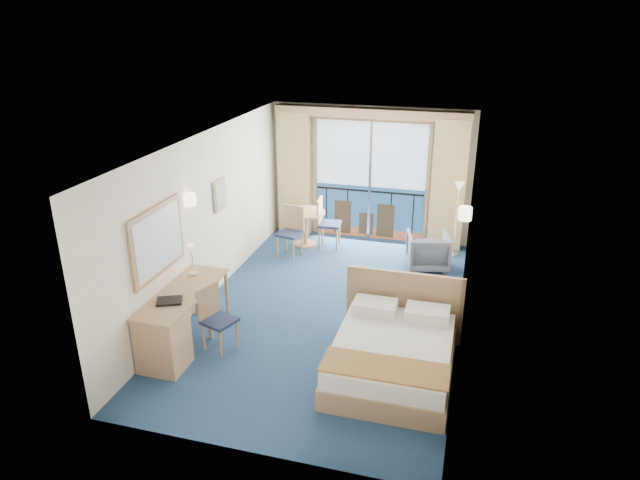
{
  "coord_description": "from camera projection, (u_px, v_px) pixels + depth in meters",
  "views": [
    {
      "loc": [
        2.0,
        -7.68,
        4.42
      ],
      "look_at": [
        -0.2,
        0.2,
        1.09
      ],
      "focal_mm": 32.0,
      "sensor_mm": 36.0,
      "label": 1
    }
  ],
  "objects": [
    {
      "name": "desk",
      "position": [
        168.0,
        332.0,
        7.52
      ],
      "size": [
        0.6,
        1.74,
        0.82
      ],
      "color": "tan",
      "rests_on": "ground"
    },
    {
      "name": "table_chair_a",
      "position": [
        325.0,
        220.0,
        11.23
      ],
      "size": [
        0.47,
        0.46,
        0.99
      ],
      "rotation": [
        0.0,
        0.0,
        1.65
      ],
      "color": "#1F2848",
      "rests_on": "ground"
    },
    {
      "name": "armchair",
      "position": [
        428.0,
        251.0,
        10.36
      ],
      "size": [
        0.87,
        0.89,
        0.68
      ],
      "primitive_type": "imported",
      "rotation": [
        0.0,
        0.0,
        3.37
      ],
      "color": "#464A55",
      "rests_on": "ground"
    },
    {
      "name": "room_walls",
      "position": [
        329.0,
        203.0,
        8.35
      ],
      "size": [
        4.04,
        6.54,
        2.72
      ],
      "color": "silver",
      "rests_on": "ground"
    },
    {
      "name": "curtain_right",
      "position": [
        448.0,
        186.0,
        10.89
      ],
      "size": [
        0.65,
        0.22,
        2.55
      ],
      "primitive_type": "cube",
      "color": "tan",
      "rests_on": "room_walls"
    },
    {
      "name": "table_chair_b",
      "position": [
        292.0,
        228.0,
        10.83
      ],
      "size": [
        0.49,
        0.5,
        0.97
      ],
      "rotation": [
        0.0,
        0.0,
        -0.19
      ],
      "color": "#1F2848",
      "rests_on": "ground"
    },
    {
      "name": "bed",
      "position": [
        393.0,
        354.0,
        7.35
      ],
      "size": [
        1.65,
        1.96,
        1.04
      ],
      "color": "tan",
      "rests_on": "ground"
    },
    {
      "name": "sconce_left",
      "position": [
        190.0,
        199.0,
        8.27
      ],
      "size": [
        0.18,
        0.18,
        0.18
      ],
      "primitive_type": "cylinder",
      "color": "beige",
      "rests_on": "room_walls"
    },
    {
      "name": "pelmet",
      "position": [
        371.0,
        113.0,
        10.81
      ],
      "size": [
        3.8,
        0.25,
        0.18
      ],
      "primitive_type": "cube",
      "color": "tan",
      "rests_on": "room_walls"
    },
    {
      "name": "mirror",
      "position": [
        158.0,
        241.0,
        7.58
      ],
      "size": [
        0.05,
        1.25,
        0.95
      ],
      "color": "tan",
      "rests_on": "room_walls"
    },
    {
      "name": "curtain_left",
      "position": [
        294.0,
        174.0,
        11.66
      ],
      "size": [
        0.65,
        0.22,
        2.55
      ],
      "primitive_type": "cube",
      "color": "tan",
      "rests_on": "room_walls"
    },
    {
      "name": "wall_print",
      "position": [
        220.0,
        195.0,
        9.31
      ],
      "size": [
        0.04,
        0.42,
        0.52
      ],
      "color": "tan",
      "rests_on": "room_walls"
    },
    {
      "name": "sconce_right",
      "position": [
        465.0,
        213.0,
        7.7
      ],
      "size": [
        0.18,
        0.18,
        0.18
      ],
      "primitive_type": "cylinder",
      "color": "beige",
      "rests_on": "room_walls"
    },
    {
      "name": "balcony_door",
      "position": [
        369.0,
        184.0,
        11.46
      ],
      "size": [
        2.36,
        0.03,
        2.52
      ],
      "color": "navy",
      "rests_on": "room_walls"
    },
    {
      "name": "phone",
      "position": [
        441.0,
        292.0,
        8.21
      ],
      "size": [
        0.22,
        0.19,
        0.09
      ],
      "primitive_type": "cube",
      "rotation": [
        0.0,
        0.0,
        -0.21
      ],
      "color": "white",
      "rests_on": "nightstand"
    },
    {
      "name": "nightstand",
      "position": [
        442.0,
        313.0,
        8.31
      ],
      "size": [
        0.45,
        0.43,
        0.59
      ],
      "primitive_type": "cube",
      "color": "tan",
      "rests_on": "ground"
    },
    {
      "name": "round_table",
      "position": [
        305.0,
        219.0,
        11.31
      ],
      "size": [
        0.79,
        0.79,
        0.71
      ],
      "color": "tan",
      "rests_on": "ground"
    },
    {
      "name": "floor",
      "position": [
        329.0,
        310.0,
        9.02
      ],
      "size": [
        6.5,
        6.5,
        0.0
      ],
      "primitive_type": "plane",
      "color": "navy",
      "rests_on": "ground"
    },
    {
      "name": "desk_lamp",
      "position": [
        192.0,
        254.0,
        8.17
      ],
      "size": [
        0.12,
        0.12,
        0.45
      ],
      "color": "silver",
      "rests_on": "desk"
    },
    {
      "name": "floor_lamp",
      "position": [
        458.0,
        201.0,
        10.61
      ],
      "size": [
        0.2,
        0.2,
        1.45
      ],
      "color": "silver",
      "rests_on": "ground"
    },
    {
      "name": "folder",
      "position": [
        169.0,
        301.0,
        7.54
      ],
      "size": [
        0.4,
        0.36,
        0.03
      ],
      "primitive_type": "cube",
      "rotation": [
        0.0,
        0.0,
        0.44
      ],
      "color": "black",
      "rests_on": "desk"
    },
    {
      "name": "desk_chair",
      "position": [
        215.0,
        314.0,
        7.83
      ],
      "size": [
        0.52,
        0.51,
        0.93
      ],
      "rotation": [
        0.0,
        0.0,
        1.23
      ],
      "color": "#1F2848",
      "rests_on": "ground"
    }
  ]
}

